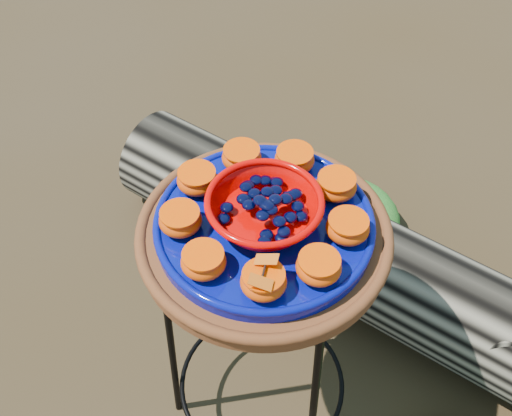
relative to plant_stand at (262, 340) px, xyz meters
The scene contains 19 objects.
ground 0.35m from the plant_stand, ahead, with size 60.00×60.00×0.00m, color #30220F.
plant_stand is the anchor object (origin of this frame).
terracotta_saucer 0.37m from the plant_stand, ahead, with size 0.46×0.46×0.04m, color #642C12.
cobalt_plate 0.40m from the plant_stand, ahead, with size 0.39×0.39×0.03m, color #000E5D.
red_bowl 0.44m from the plant_stand, ahead, with size 0.20×0.20×0.05m, color #CB0300, non-canonical shape.
glass_gems 0.48m from the plant_stand, ahead, with size 0.15×0.15×0.03m, color black, non-canonical shape.
orange_half_0 0.46m from the plant_stand, 60.45° to the right, with size 0.08×0.08×0.04m, color #C34000.
orange_half_1 0.46m from the plant_stand, 22.81° to the right, with size 0.08×0.08×0.04m, color #C34000.
orange_half_2 0.46m from the plant_stand, 17.19° to the left, with size 0.08×0.08×0.04m, color #C34000.
orange_half_3 0.46m from the plant_stand, 57.19° to the left, with size 0.08×0.08×0.04m, color #C34000.
orange_half_4 0.46m from the plant_stand, 97.19° to the left, with size 0.08×0.08×0.04m, color #C34000.
orange_half_5 0.46m from the plant_stand, 137.19° to the left, with size 0.08×0.08×0.04m, color #C34000.
orange_half_6 0.46m from the plant_stand, behind, with size 0.08×0.08×0.04m, color #C34000.
orange_half_7 0.46m from the plant_stand, 142.81° to the right, with size 0.08×0.08×0.04m, color #C34000.
orange_half_8 0.46m from the plant_stand, 102.81° to the right, with size 0.08×0.08×0.04m, color #C34000.
butterfly 0.48m from the plant_stand, 60.45° to the right, with size 0.08×0.05×0.01m, color #CE520D, non-canonical shape.
driftwood_log 0.51m from the plant_stand, 85.74° to the left, with size 1.57×0.41×0.29m, color black, non-canonical shape.
foliage_left 0.52m from the plant_stand, 142.83° to the left, with size 0.23×0.23×0.11m, color #174D16.
foliage_back 0.70m from the plant_stand, 96.40° to the left, with size 0.35×0.35×0.18m, color #174D16.
Camera 1 is at (0.36, -0.65, 1.62)m, focal length 45.00 mm.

